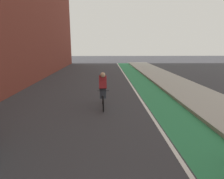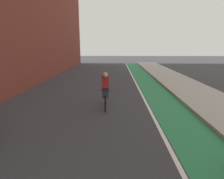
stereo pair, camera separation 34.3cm
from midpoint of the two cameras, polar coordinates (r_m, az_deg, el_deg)
name	(u,v)px [view 2 (the right image)]	position (r m, az deg, el deg)	size (l,w,h in m)	color
ground_plane	(94,104)	(9.13, -4.22, -4.34)	(84.39, 84.39, 0.00)	#38383D
bike_lane_paint	(157,94)	(11.30, 14.13, -1.31)	(1.60, 38.36, 0.00)	#2D8451
lane_divider_stripe	(142,94)	(11.13, 9.61, -1.31)	(0.12, 38.36, 0.00)	white
sidewalk_right	(197,93)	(11.97, 24.55, -0.97)	(2.83, 38.36, 0.14)	#A8A59E
cyclist_trailing	(105,89)	(8.41, -0.81, 0.17)	(0.48, 1.71, 1.61)	black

